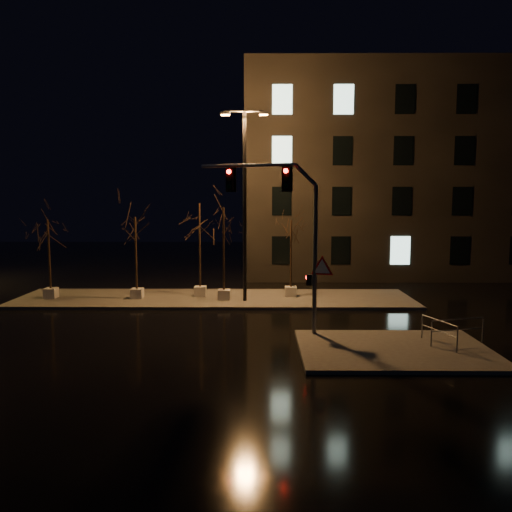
{
  "coord_description": "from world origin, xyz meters",
  "views": [
    {
      "loc": [
        2.52,
        -21.45,
        5.58
      ],
      "look_at": [
        2.35,
        3.22,
        2.8
      ],
      "focal_mm": 35.0,
      "sensor_mm": 36.0,
      "label": 1
    }
  ],
  "objects": [
    {
      "name": "ground",
      "position": [
        0.0,
        0.0,
        0.0
      ],
      "size": [
        90.0,
        90.0,
        0.0
      ],
      "primitive_type": "plane",
      "color": "black",
      "rests_on": "ground"
    },
    {
      "name": "tree_3",
      "position": [
        0.58,
        5.44,
        4.07
      ],
      "size": [
        1.8,
        1.8,
        5.16
      ],
      "color": "beige",
      "rests_on": "median"
    },
    {
      "name": "tree_4",
      "position": [
        4.29,
        6.38,
        3.51
      ],
      "size": [
        1.8,
        1.8,
        4.42
      ],
      "color": "beige",
      "rests_on": "median"
    },
    {
      "name": "streetlight_main",
      "position": [
        1.73,
        5.16,
        5.96
      ],
      "size": [
        2.51,
        0.3,
        10.08
      ],
      "rotation": [
        0.0,
        0.0,
        -0.01
      ],
      "color": "black",
      "rests_on": "median"
    },
    {
      "name": "median",
      "position": [
        0.0,
        6.0,
        0.07
      ],
      "size": [
        22.0,
        5.0,
        0.15
      ],
      "primitive_type": "cube",
      "color": "#47453F",
      "rests_on": "ground"
    },
    {
      "name": "tree_1",
      "position": [
        -4.28,
        5.73,
        3.66
      ],
      "size": [
        1.8,
        1.8,
        4.63
      ],
      "color": "beige",
      "rests_on": "median"
    },
    {
      "name": "building",
      "position": [
        14.0,
        18.0,
        7.5
      ],
      "size": [
        25.0,
        12.0,
        15.0
      ],
      "primitive_type": "cube",
      "color": "black",
      "rests_on": "ground"
    },
    {
      "name": "tree_2",
      "position": [
        -0.84,
        6.42,
        4.24
      ],
      "size": [
        1.8,
        1.8,
        5.4
      ],
      "color": "beige",
      "rests_on": "median"
    },
    {
      "name": "traffic_signal_mast",
      "position": [
        3.68,
        -1.21,
        4.69
      ],
      "size": [
        5.47,
        1.62,
        6.91
      ],
      "rotation": [
        0.0,
        0.0,
        -0.27
      ],
      "color": "slate",
      "rests_on": "sidewalk_corner"
    },
    {
      "name": "guard_rail_b",
      "position": [
        9.26,
        -3.14,
        0.77
      ],
      "size": [
        0.7,
        1.92,
        0.96
      ],
      "rotation": [
        0.0,
        0.0,
        1.9
      ],
      "color": "slate",
      "rests_on": "sidewalk_corner"
    },
    {
      "name": "tree_0",
      "position": [
        -9.11,
        5.82,
        3.55
      ],
      "size": [
        1.8,
        1.8,
        4.47
      ],
      "color": "beige",
      "rests_on": "median"
    },
    {
      "name": "guard_rail_a",
      "position": [
        10.0,
        -3.04,
        0.79
      ],
      "size": [
        2.21,
        0.63,
        0.99
      ],
      "rotation": [
        0.0,
        0.0,
        0.26
      ],
      "color": "slate",
      "rests_on": "sidewalk_corner"
    },
    {
      "name": "sidewalk_corner",
      "position": [
        7.5,
        -3.5,
        0.07
      ],
      "size": [
        7.0,
        5.0,
        0.15
      ],
      "primitive_type": "cube",
      "color": "#47453F",
      "rests_on": "ground"
    }
  ]
}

